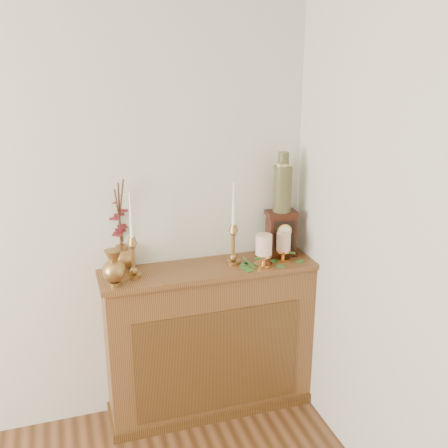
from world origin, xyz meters
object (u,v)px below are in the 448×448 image
object	(u,v)px
ceramic_vase	(283,185)
bud_vase	(114,268)
candlestick_center	(233,238)
ginger_jar	(120,227)
candlestick_left	(133,251)
mantel_clock	(281,234)

from	to	relation	value
ceramic_vase	bud_vase	bearing A→B (deg)	-171.54
candlestick_center	ginger_jar	size ratio (longest dim) A/B	0.92
candlestick_left	bud_vase	bearing A→B (deg)	-146.01
bud_vase	ceramic_vase	bearing A→B (deg)	8.46
candlestick_center	bud_vase	xyz separation A→B (m)	(-0.68, -0.09, -0.06)
mantel_clock	ginger_jar	bearing A→B (deg)	179.56
bud_vase	candlestick_left	bearing A→B (deg)	33.99
mantel_clock	ceramic_vase	world-z (taller)	ceramic_vase
bud_vase	ginger_jar	world-z (taller)	ginger_jar
candlestick_left	ceramic_vase	distance (m)	0.92
candlestick_center	bud_vase	distance (m)	0.69
mantel_clock	ceramic_vase	size ratio (longest dim) A/B	0.78
candlestick_center	ceramic_vase	distance (m)	0.42
ginger_jar	ceramic_vase	world-z (taller)	ceramic_vase
candlestick_center	bud_vase	size ratio (longest dim) A/B	2.47
candlestick_center	mantel_clock	distance (m)	0.32
bud_vase	mantel_clock	world-z (taller)	mantel_clock
candlestick_center	ginger_jar	distance (m)	0.63
candlestick_left	bud_vase	size ratio (longest dim) A/B	2.41
bud_vase	ceramic_vase	size ratio (longest dim) A/B	0.56
bud_vase	ginger_jar	bearing A→B (deg)	74.50
candlestick_left	ginger_jar	distance (m)	0.19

